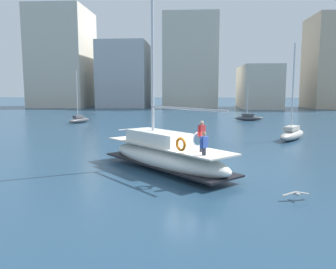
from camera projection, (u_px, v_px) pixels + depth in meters
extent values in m
plane|color=navy|center=(190.00, 179.00, 17.33)|extent=(400.00, 400.00, 0.00)
ellipsoid|color=white|center=(166.00, 158.00, 19.28)|extent=(8.31, 8.65, 1.40)
cube|color=black|center=(166.00, 163.00, 19.32)|extent=(8.20, 8.52, 0.10)
cube|color=beige|center=(166.00, 145.00, 19.18)|extent=(7.84, 8.17, 0.08)
cube|color=white|center=(158.00, 137.00, 19.68)|extent=(4.18, 4.30, 0.70)
cylinder|color=silver|center=(153.00, 49.00, 19.39)|extent=(0.16, 0.16, 10.86)
cylinder|color=#B7B7BC|center=(186.00, 109.00, 17.61)|extent=(4.02, 4.29, 0.12)
cylinder|color=silver|center=(124.00, 130.00, 22.50)|extent=(0.70, 0.66, 0.06)
torus|color=orange|center=(181.00, 144.00, 16.35)|extent=(0.58, 0.61, 0.70)
cylinder|color=#33333D|center=(201.00, 144.00, 16.91)|extent=(0.20, 0.20, 0.80)
cube|color=red|center=(202.00, 130.00, 16.82)|extent=(0.37, 0.36, 0.56)
sphere|color=beige|center=(202.00, 123.00, 16.77)|extent=(0.20, 0.20, 0.20)
cylinder|color=red|center=(199.00, 132.00, 16.69)|extent=(0.09, 0.09, 0.50)
cylinder|color=red|center=(205.00, 131.00, 16.97)|extent=(0.09, 0.09, 0.50)
cylinder|color=#33333D|center=(204.00, 152.00, 16.04)|extent=(0.20, 0.20, 0.35)
cube|color=#3351AD|center=(204.00, 142.00, 15.98)|extent=(0.37, 0.36, 0.56)
sphere|color=#9E7051|center=(204.00, 134.00, 15.93)|extent=(0.20, 0.20, 0.20)
cylinder|color=#3351AD|center=(201.00, 144.00, 15.85)|extent=(0.09, 0.09, 0.50)
cylinder|color=#3351AD|center=(207.00, 143.00, 16.13)|extent=(0.09, 0.09, 0.50)
torus|color=silver|center=(198.00, 139.00, 17.07)|extent=(0.60, 0.56, 0.76)
ellipsoid|color=#4C4C51|center=(79.00, 120.00, 47.46)|extent=(2.39, 4.30, 0.68)
cube|color=#4C4C51|center=(78.00, 117.00, 47.20)|extent=(1.19, 1.80, 0.40)
cylinder|color=silver|center=(77.00, 95.00, 46.70)|extent=(0.11, 0.11, 6.58)
ellipsoid|color=#4C4C51|center=(249.00, 118.00, 50.90)|extent=(4.26, 1.03, 0.69)
cube|color=#4C4C51|center=(248.00, 115.00, 50.84)|extent=(1.71, 0.66, 0.40)
cylinder|color=silver|center=(248.00, 101.00, 50.58)|extent=(0.12, 0.12, 4.48)
ellipsoid|color=#B7B2A8|center=(292.00, 135.00, 31.17)|extent=(4.12, 5.34, 0.90)
cube|color=#B7B2A8|center=(292.00, 128.00, 30.87)|extent=(1.92, 2.32, 0.40)
cylinder|color=silver|center=(293.00, 88.00, 30.27)|extent=(0.14, 0.14, 7.82)
ellipsoid|color=silver|center=(296.00, 194.00, 14.03)|extent=(0.27, 0.39, 0.16)
sphere|color=silver|center=(299.00, 194.00, 13.84)|extent=(0.11, 0.11, 0.11)
cone|color=gold|center=(300.00, 195.00, 13.78)|extent=(0.06, 0.08, 0.04)
cube|color=#9E9993|center=(303.00, 193.00, 14.08)|extent=(0.62, 0.29, 0.15)
cube|color=#9E9993|center=(289.00, 194.00, 13.97)|extent=(0.62, 0.29, 0.15)
cube|color=beige|center=(63.00, 59.00, 92.15)|extent=(14.53, 16.72, 26.26)
cube|color=#B2B7BC|center=(125.00, 75.00, 92.41)|extent=(12.76, 16.09, 17.30)
cube|color=beige|center=(190.00, 63.00, 91.91)|extent=(14.10, 17.17, 24.07)
cube|color=beige|center=(258.00, 87.00, 86.12)|extent=(9.16, 17.23, 10.69)
cube|color=#C6AD8E|center=(336.00, 63.00, 85.08)|extent=(13.28, 13.25, 22.99)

